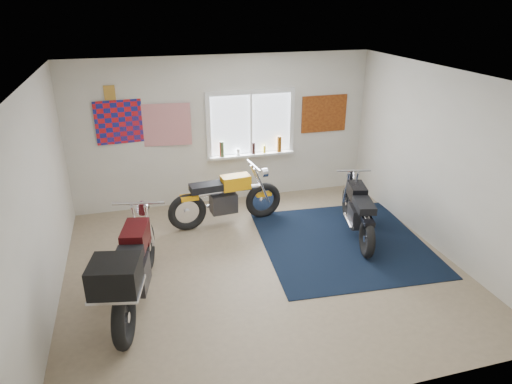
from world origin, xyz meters
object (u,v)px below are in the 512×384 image
object	(u,v)px
yellow_triumph	(226,199)
navy_rug	(343,242)
maroon_tourer	(132,269)
black_chrome_bike	(358,212)

from	to	relation	value
yellow_triumph	navy_rug	bearing A→B (deg)	-41.06
navy_rug	maroon_tourer	world-z (taller)	maroon_tourer
navy_rug	black_chrome_bike	xyz separation A→B (m)	(0.31, 0.18, 0.42)
navy_rug	yellow_triumph	size ratio (longest dim) A/B	1.30
navy_rug	black_chrome_bike	bearing A→B (deg)	30.16
navy_rug	black_chrome_bike	distance (m)	0.55
yellow_triumph	black_chrome_bike	size ratio (longest dim) A/B	1.08
navy_rug	maroon_tourer	bearing A→B (deg)	-165.21
black_chrome_bike	maroon_tourer	xyz separation A→B (m)	(-3.54, -1.03, 0.17)
maroon_tourer	navy_rug	bearing A→B (deg)	-63.13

